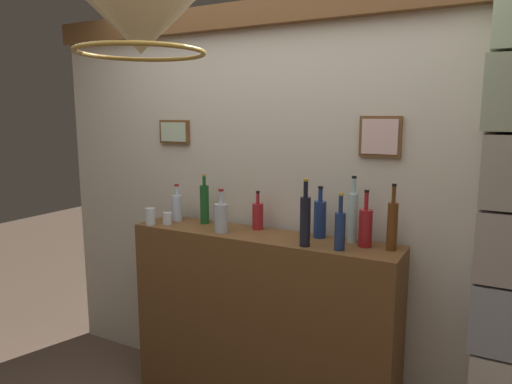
# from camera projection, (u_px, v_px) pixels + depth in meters

# --- Properties ---
(panelled_rear_partition) EXTENTS (3.36, 0.15, 2.40)m
(panelled_rear_partition) POSITION_uv_depth(u_px,v_px,m) (279.00, 195.00, 2.78)
(panelled_rear_partition) COLOR beige
(panelled_rear_partition) RESTS_ON ground
(bar_shelf_unit) EXTENTS (1.58, 0.32, 1.09)m
(bar_shelf_unit) POSITION_uv_depth(u_px,v_px,m) (260.00, 325.00, 2.70)
(bar_shelf_unit) COLOR brown
(bar_shelf_unit) RESTS_ON ground
(liquor_bottle_vodka) EXTENTS (0.06, 0.06, 0.31)m
(liquor_bottle_vodka) POSITION_uv_depth(u_px,v_px,m) (205.00, 204.00, 2.85)
(liquor_bottle_vodka) COLOR #185322
(liquor_bottle_vodka) RESTS_ON bar_shelf_unit
(liquor_bottle_port) EXTENTS (0.07, 0.07, 0.29)m
(liquor_bottle_port) POSITION_uv_depth(u_px,v_px,m) (365.00, 227.00, 2.35)
(liquor_bottle_port) COLOR maroon
(liquor_bottle_port) RESTS_ON bar_shelf_unit
(liquor_bottle_rum) EXTENTS (0.05, 0.05, 0.29)m
(liquor_bottle_rum) POSITION_uv_depth(u_px,v_px,m) (340.00, 229.00, 2.29)
(liquor_bottle_rum) COLOR navy
(liquor_bottle_rum) RESTS_ON bar_shelf_unit
(liquor_bottle_scotch) EXTENTS (0.07, 0.07, 0.29)m
(liquor_bottle_scotch) POSITION_uv_depth(u_px,v_px,m) (320.00, 218.00, 2.52)
(liquor_bottle_scotch) COLOR navy
(liquor_bottle_scotch) RESTS_ON bar_shelf_unit
(liquor_bottle_rye) EXTENTS (0.05, 0.05, 0.35)m
(liquor_bottle_rye) POSITION_uv_depth(u_px,v_px,m) (305.00, 220.00, 2.35)
(liquor_bottle_rye) COLOR black
(liquor_bottle_rye) RESTS_ON bar_shelf_unit
(liquor_bottle_brandy) EXTENTS (0.05, 0.05, 0.33)m
(liquor_bottle_brandy) POSITION_uv_depth(u_px,v_px,m) (392.00, 225.00, 2.28)
(liquor_bottle_brandy) COLOR #5D3313
(liquor_bottle_brandy) RESTS_ON bar_shelf_unit
(liquor_bottle_tequila) EXTENTS (0.06, 0.06, 0.24)m
(liquor_bottle_tequila) POSITION_uv_depth(u_px,v_px,m) (177.00, 207.00, 2.93)
(liquor_bottle_tequila) COLOR silver
(liquor_bottle_tequila) RESTS_ON bar_shelf_unit
(liquor_bottle_whiskey) EXTENTS (0.07, 0.07, 0.23)m
(liquor_bottle_whiskey) POSITION_uv_depth(u_px,v_px,m) (258.00, 215.00, 2.71)
(liquor_bottle_whiskey) COLOR maroon
(liquor_bottle_whiskey) RESTS_ON bar_shelf_unit
(liquor_bottle_bourbon) EXTENTS (0.08, 0.08, 0.25)m
(liquor_bottle_bourbon) POSITION_uv_depth(u_px,v_px,m) (221.00, 217.00, 2.65)
(liquor_bottle_bourbon) COLOR #B2BEC8
(liquor_bottle_bourbon) RESTS_ON bar_shelf_unit
(liquor_bottle_gin) EXTENTS (0.05, 0.05, 0.35)m
(liquor_bottle_gin) POSITION_uv_depth(u_px,v_px,m) (353.00, 216.00, 2.43)
(liquor_bottle_gin) COLOR #A6CEC9
(liquor_bottle_gin) RESTS_ON bar_shelf_unit
(glass_tumbler_rocks) EXTENTS (0.06, 0.06, 0.07)m
(glass_tumbler_rocks) POSITION_uv_depth(u_px,v_px,m) (167.00, 218.00, 2.84)
(glass_tumbler_rocks) COLOR silver
(glass_tumbler_rocks) RESTS_ON bar_shelf_unit
(glass_tumbler_highball) EXTENTS (0.06, 0.06, 0.10)m
(glass_tumbler_highball) POSITION_uv_depth(u_px,v_px,m) (150.00, 216.00, 2.83)
(glass_tumbler_highball) COLOR silver
(glass_tumbler_highball) RESTS_ON bar_shelf_unit
(pendant_lamp) EXTENTS (0.45, 0.45, 0.49)m
(pendant_lamp) POSITION_uv_depth(u_px,v_px,m) (140.00, 23.00, 1.56)
(pendant_lamp) COLOR beige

